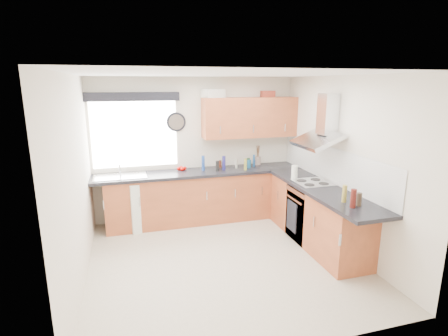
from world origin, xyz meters
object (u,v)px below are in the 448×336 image
object	(u,v)px
upper_cabinets	(250,117)
washing_machine	(142,203)
extractor_hood	(322,126)
oven	(311,213)

from	to	relation	value
upper_cabinets	washing_machine	world-z (taller)	upper_cabinets
extractor_hood	washing_machine	world-z (taller)	extractor_hood
washing_machine	extractor_hood	bearing A→B (deg)	-43.84
upper_cabinets	oven	bearing A→B (deg)	-67.46
oven	extractor_hood	bearing A→B (deg)	-0.00
oven	extractor_hood	distance (m)	1.35
washing_machine	oven	bearing A→B (deg)	-44.71
oven	washing_machine	xyz separation A→B (m)	(-2.50, 1.22, -0.01)
washing_machine	upper_cabinets	bearing A→B (deg)	-15.62
extractor_hood	washing_machine	size ratio (longest dim) A/B	0.95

